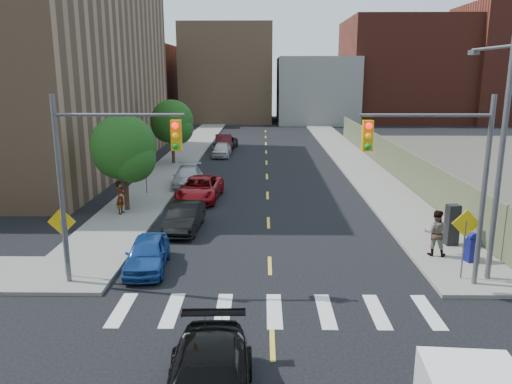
{
  "coord_description": "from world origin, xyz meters",
  "views": [
    {
      "loc": [
        -0.29,
        -11.19,
        7.72
      ],
      "look_at": [
        -0.64,
        12.61,
        2.0
      ],
      "focal_mm": 35.0,
      "sensor_mm": 36.0,
      "label": 1
    }
  ],
  "objects_px": {
    "parked_car_blue": "(147,253)",
    "parked_car_white": "(222,149)",
    "parked_car_maroon": "(223,143)",
    "parked_car_grey": "(226,143)",
    "parked_car_black": "(185,217)",
    "parked_car_red": "(200,189)",
    "payphone": "(452,225)",
    "mailbox": "(472,248)",
    "pedestrian_west": "(120,197)",
    "pedestrian_east": "(436,233)",
    "parked_car_silver": "(188,177)"
  },
  "relations": [
    {
      "from": "pedestrian_east",
      "to": "parked_car_blue",
      "type": "bearing_deg",
      "value": 23.26
    },
    {
      "from": "parked_car_white",
      "to": "pedestrian_east",
      "type": "relative_size",
      "value": 2.02
    },
    {
      "from": "parked_car_grey",
      "to": "payphone",
      "type": "bearing_deg",
      "value": -61.65
    },
    {
      "from": "parked_car_red",
      "to": "parked_car_white",
      "type": "height_order",
      "value": "parked_car_red"
    },
    {
      "from": "parked_car_black",
      "to": "pedestrian_west",
      "type": "height_order",
      "value": "pedestrian_west"
    },
    {
      "from": "parked_car_maroon",
      "to": "pedestrian_east",
      "type": "relative_size",
      "value": 2.39
    },
    {
      "from": "parked_car_black",
      "to": "mailbox",
      "type": "relative_size",
      "value": 3.42
    },
    {
      "from": "parked_car_red",
      "to": "payphone",
      "type": "bearing_deg",
      "value": -30.8
    },
    {
      "from": "parked_car_red",
      "to": "pedestrian_east",
      "type": "distance_m",
      "value": 14.92
    },
    {
      "from": "pedestrian_east",
      "to": "parked_car_red",
      "type": "bearing_deg",
      "value": -24.64
    },
    {
      "from": "parked_car_maroon",
      "to": "pedestrian_east",
      "type": "height_order",
      "value": "pedestrian_east"
    },
    {
      "from": "parked_car_maroon",
      "to": "parked_car_white",
      "type": "bearing_deg",
      "value": -93.24
    },
    {
      "from": "parked_car_red",
      "to": "parked_car_silver",
      "type": "height_order",
      "value": "parked_car_red"
    },
    {
      "from": "parked_car_white",
      "to": "parked_car_black",
      "type": "bearing_deg",
      "value": -88.15
    },
    {
      "from": "payphone",
      "to": "pedestrian_east",
      "type": "distance_m",
      "value": 1.8
    },
    {
      "from": "parked_car_white",
      "to": "parked_car_maroon",
      "type": "height_order",
      "value": "parked_car_maroon"
    },
    {
      "from": "parked_car_black",
      "to": "parked_car_red",
      "type": "relative_size",
      "value": 0.81
    },
    {
      "from": "mailbox",
      "to": "payphone",
      "type": "relative_size",
      "value": 0.66
    },
    {
      "from": "payphone",
      "to": "pedestrian_west",
      "type": "relative_size",
      "value": 1.02
    },
    {
      "from": "parked_car_silver",
      "to": "pedestrian_east",
      "type": "relative_size",
      "value": 2.41
    },
    {
      "from": "parked_car_silver",
      "to": "pedestrian_west",
      "type": "bearing_deg",
      "value": -113.44
    },
    {
      "from": "parked_car_maroon",
      "to": "parked_car_grey",
      "type": "relative_size",
      "value": 1.07
    },
    {
      "from": "parked_car_maroon",
      "to": "payphone",
      "type": "distance_m",
      "value": 31.46
    },
    {
      "from": "parked_car_black",
      "to": "parked_car_red",
      "type": "bearing_deg",
      "value": 92.57
    },
    {
      "from": "parked_car_blue",
      "to": "parked_car_white",
      "type": "xyz_separation_m",
      "value": [
        0.72,
        27.66,
        0.02
      ]
    },
    {
      "from": "parked_car_silver",
      "to": "pedestrian_west",
      "type": "xyz_separation_m",
      "value": [
        -2.6,
        -7.18,
        0.36
      ]
    },
    {
      "from": "parked_car_red",
      "to": "mailbox",
      "type": "xyz_separation_m",
      "value": [
        12.49,
        -10.57,
        0.03
      ]
    },
    {
      "from": "parked_car_maroon",
      "to": "parked_car_grey",
      "type": "height_order",
      "value": "parked_car_maroon"
    },
    {
      "from": "parked_car_black",
      "to": "parked_car_silver",
      "type": "height_order",
      "value": "parked_car_silver"
    },
    {
      "from": "payphone",
      "to": "pedestrian_west",
      "type": "bearing_deg",
      "value": 154.41
    },
    {
      "from": "parked_car_silver",
      "to": "payphone",
      "type": "bearing_deg",
      "value": -44.89
    },
    {
      "from": "parked_car_grey",
      "to": "parked_car_black",
      "type": "bearing_deg",
      "value": -84.12
    },
    {
      "from": "parked_car_grey",
      "to": "parked_car_maroon",
      "type": "bearing_deg",
      "value": -91.04
    },
    {
      "from": "mailbox",
      "to": "payphone",
      "type": "height_order",
      "value": "payphone"
    },
    {
      "from": "parked_car_red",
      "to": "payphone",
      "type": "xyz_separation_m",
      "value": [
        12.39,
        -8.51,
        0.36
      ]
    },
    {
      "from": "parked_car_blue",
      "to": "parked_car_black",
      "type": "distance_m",
      "value": 5.13
    },
    {
      "from": "parked_car_white",
      "to": "parked_car_blue",
      "type": "bearing_deg",
      "value": -89.65
    },
    {
      "from": "mailbox",
      "to": "payphone",
      "type": "bearing_deg",
      "value": 78.7
    },
    {
      "from": "parked_car_black",
      "to": "payphone",
      "type": "xyz_separation_m",
      "value": [
        12.39,
        -2.36,
        0.39
      ]
    },
    {
      "from": "parked_car_blue",
      "to": "mailbox",
      "type": "distance_m",
      "value": 13.23
    },
    {
      "from": "parked_car_red",
      "to": "parked_car_grey",
      "type": "relative_size",
      "value": 1.17
    },
    {
      "from": "mailbox",
      "to": "pedestrian_east",
      "type": "xyz_separation_m",
      "value": [
        -1.3,
        0.72,
        0.39
      ]
    },
    {
      "from": "parked_car_silver",
      "to": "parked_car_white",
      "type": "relative_size",
      "value": 1.19
    },
    {
      "from": "parked_car_red",
      "to": "parked_car_maroon",
      "type": "relative_size",
      "value": 1.09
    },
    {
      "from": "parked_car_blue",
      "to": "parked_car_white",
      "type": "distance_m",
      "value": 27.67
    },
    {
      "from": "parked_car_blue",
      "to": "parked_car_grey",
      "type": "distance_m",
      "value": 32.66
    },
    {
      "from": "mailbox",
      "to": "payphone",
      "type": "distance_m",
      "value": 2.09
    },
    {
      "from": "parked_car_silver",
      "to": "pedestrian_west",
      "type": "height_order",
      "value": "pedestrian_west"
    },
    {
      "from": "payphone",
      "to": "pedestrian_west",
      "type": "distance_m",
      "value": 17.0
    },
    {
      "from": "parked_car_red",
      "to": "payphone",
      "type": "relative_size",
      "value": 2.78
    }
  ]
}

